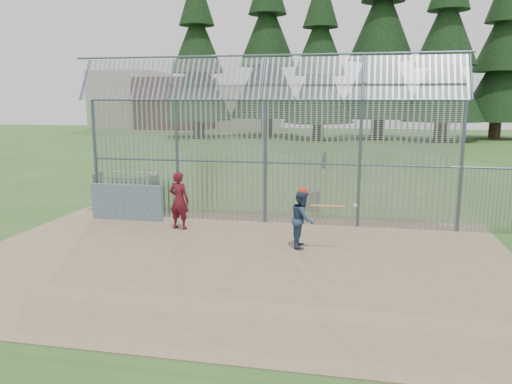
% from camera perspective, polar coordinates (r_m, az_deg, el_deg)
% --- Properties ---
extents(ground, '(120.00, 120.00, 0.00)m').
position_cam_1_polar(ground, '(13.23, -1.72, -7.11)').
color(ground, '#2D511E').
rests_on(ground, ground).
extents(dirt_infield, '(14.00, 10.00, 0.02)m').
position_cam_1_polar(dirt_infield, '(12.76, -2.24, -7.73)').
color(dirt_infield, '#756047').
rests_on(dirt_infield, ground).
extents(dugout_wall, '(2.50, 0.12, 1.20)m').
position_cam_1_polar(dugout_wall, '(17.25, -14.54, -1.13)').
color(dugout_wall, '#38566B').
rests_on(dugout_wall, dirt_infield).
extents(batter, '(0.64, 0.80, 1.57)m').
position_cam_1_polar(batter, '(13.65, 5.31, -3.09)').
color(batter, navy).
rests_on(batter, dirt_infield).
extents(onlooker, '(0.72, 0.54, 1.81)m').
position_cam_1_polar(onlooker, '(15.65, -8.78, -0.95)').
color(onlooker, maroon).
rests_on(onlooker, dirt_infield).
extents(bg_kid_seated, '(0.63, 0.49, 1.00)m').
position_cam_1_polar(bg_kid_seated, '(29.64, 7.84, 3.63)').
color(bg_kid_seated, slate).
rests_on(bg_kid_seated, ground).
extents(batting_gear, '(1.57, 0.48, 0.52)m').
position_cam_1_polar(batting_gear, '(13.45, 6.11, -0.35)').
color(batting_gear, red).
rests_on(batting_gear, ground).
extents(trash_can, '(0.56, 0.56, 0.82)m').
position_cam_1_polar(trash_can, '(18.27, 6.55, -0.99)').
color(trash_can, gray).
rests_on(trash_can, ground).
extents(bleacher, '(3.00, 0.95, 0.72)m').
position_cam_1_polar(bleacher, '(23.46, -14.62, 1.36)').
color(bleacher, slate).
rests_on(bleacher, ground).
extents(backstop_fence, '(20.09, 0.81, 5.30)m').
position_cam_1_polar(backstop_fence, '(15.83, 7.49, 4.47)').
color(backstop_fence, '#47566B').
rests_on(backstop_fence, ground).
extents(conifer_row, '(38.48, 12.26, 20.20)m').
position_cam_1_polar(conifer_row, '(54.22, 10.81, 17.58)').
color(conifer_row, '#332319').
rests_on(conifer_row, ground).
extents(distant_buildings, '(26.50, 10.50, 8.00)m').
position_cam_1_polar(distant_buildings, '(73.54, -9.51, 10.07)').
color(distant_buildings, brown).
rests_on(distant_buildings, ground).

